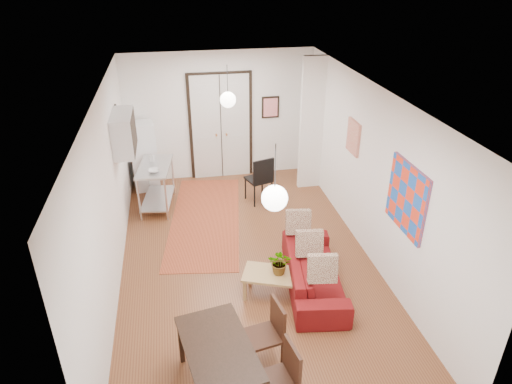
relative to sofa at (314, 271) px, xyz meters
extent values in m
plane|color=brown|center=(-0.91, 0.90, -0.30)|extent=(7.00, 7.00, 0.00)
cube|color=white|center=(-0.91, 0.90, 2.60)|extent=(4.20, 7.00, 0.02)
cube|color=white|center=(-0.91, 4.40, 1.15)|extent=(4.20, 0.02, 2.90)
cube|color=white|center=(-0.91, -2.60, 1.15)|extent=(4.20, 0.02, 2.90)
cube|color=white|center=(-3.01, 0.90, 1.15)|extent=(0.02, 7.00, 2.90)
cube|color=white|center=(1.19, 0.90, 1.15)|extent=(0.02, 7.00, 2.90)
cube|color=silver|center=(-0.91, 4.36, 0.90)|extent=(1.44, 0.06, 2.50)
cube|color=white|center=(0.94, 3.45, 1.15)|extent=(0.50, 0.10, 2.90)
cube|color=silver|center=(-2.83, 2.40, 1.60)|extent=(0.35, 1.00, 0.70)
cube|color=red|center=(1.16, -0.35, 1.35)|extent=(0.05, 1.00, 1.00)
cube|color=beige|center=(1.16, 1.70, 1.50)|extent=(0.05, 0.50, 0.60)
cube|color=red|center=(0.24, 4.37, 1.30)|extent=(0.40, 0.03, 0.50)
cube|color=#8D603A|center=(-2.98, 2.90, 1.65)|extent=(0.03, 0.44, 0.54)
sphere|color=white|center=(-0.91, 2.90, 1.95)|extent=(0.30, 0.30, 0.30)
cylinder|color=black|center=(-0.91, 2.90, 2.35)|extent=(0.01, 0.01, 0.50)
sphere|color=white|center=(-0.91, -1.10, 1.95)|extent=(0.30, 0.30, 0.30)
cylinder|color=black|center=(-0.91, -1.10, 2.35)|extent=(0.01, 0.01, 0.50)
cube|color=#AE4B2B|center=(-1.49, 2.39, -0.29)|extent=(1.82, 3.67, 0.01)
imported|color=maroon|center=(0.00, 0.00, 0.00)|extent=(2.12, 1.07, 0.59)
cube|color=#A6824E|center=(-0.66, -0.09, 0.09)|extent=(1.03, 0.79, 0.04)
cube|color=#A6824E|center=(-1.07, -0.29, -0.11)|extent=(0.06, 0.06, 0.36)
cube|color=#A6824E|center=(-0.26, -0.29, -0.11)|extent=(0.06, 0.06, 0.36)
cube|color=#A6824E|center=(-1.07, 0.12, -0.11)|extent=(0.06, 0.06, 0.36)
cube|color=#A6824E|center=(-0.26, 0.12, -0.11)|extent=(0.06, 0.06, 0.36)
imported|color=#32652D|center=(-0.56, -0.09, 0.30)|extent=(0.44, 0.41, 0.39)
cube|color=silver|center=(-2.41, 3.10, 0.61)|extent=(0.76, 1.28, 0.04)
cube|color=silver|center=(-2.41, 3.10, -0.11)|extent=(0.72, 1.23, 0.03)
cylinder|color=silver|center=(-2.67, 2.54, 0.16)|extent=(0.04, 0.04, 0.90)
cylinder|color=silver|center=(-2.14, 2.54, 0.16)|extent=(0.04, 0.04, 0.90)
cylinder|color=silver|center=(-2.67, 3.67, 0.16)|extent=(0.04, 0.04, 0.90)
cylinder|color=silver|center=(-2.14, 3.67, 0.16)|extent=(0.04, 0.04, 0.90)
imported|color=silver|center=(-2.41, 2.80, 0.66)|extent=(0.25, 0.25, 0.05)
imported|color=teal|center=(-2.46, 3.35, 0.72)|extent=(0.10, 0.10, 0.19)
cube|color=silver|center=(-2.66, 4.05, 0.46)|extent=(0.60, 0.60, 1.52)
cube|color=black|center=(-1.67, -1.67, 0.40)|extent=(0.96, 1.41, 0.05)
cube|color=black|center=(-1.99, -1.07, 0.04)|extent=(0.06, 0.06, 0.67)
cube|color=black|center=(-1.35, -1.07, 0.04)|extent=(0.06, 0.06, 0.67)
cube|color=#341810|center=(-1.07, -1.32, 0.13)|extent=(0.49, 0.48, 0.04)
cube|color=#341810|center=(-1.07, -1.13, 0.37)|extent=(0.11, 0.41, 0.44)
cylinder|color=#341810|center=(-1.24, -1.51, -0.08)|extent=(0.03, 0.03, 0.43)
cylinder|color=#341810|center=(-0.90, -1.51, -0.08)|extent=(0.03, 0.03, 0.43)
cylinder|color=#341810|center=(-1.24, -1.14, -0.08)|extent=(0.03, 0.03, 0.43)
cylinder|color=#341810|center=(-0.90, -1.14, -0.08)|extent=(0.03, 0.03, 0.43)
cube|color=#341810|center=(-1.07, -2.02, 0.13)|extent=(0.49, 0.48, 0.04)
cube|color=#341810|center=(-1.07, -1.83, 0.37)|extent=(0.11, 0.41, 0.44)
cylinder|color=#341810|center=(-1.24, -1.84, -0.08)|extent=(0.03, 0.03, 0.43)
cylinder|color=#341810|center=(-0.90, -1.84, -0.08)|extent=(0.03, 0.03, 0.43)
cube|color=black|center=(-0.31, 2.96, 0.21)|extent=(0.59, 0.59, 0.04)
cube|color=black|center=(-0.31, 3.18, 0.48)|extent=(0.46, 0.18, 0.50)
cylinder|color=black|center=(-0.51, 2.76, -0.04)|extent=(0.03, 0.03, 0.50)
cylinder|color=black|center=(-0.10, 2.76, -0.04)|extent=(0.03, 0.03, 0.50)
cylinder|color=black|center=(-0.51, 3.17, -0.04)|extent=(0.03, 0.03, 0.50)
cylinder|color=black|center=(-0.10, 3.17, -0.04)|extent=(0.03, 0.03, 0.50)
camera|label=1|loc=(-1.94, -5.47, 4.36)|focal=32.00mm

